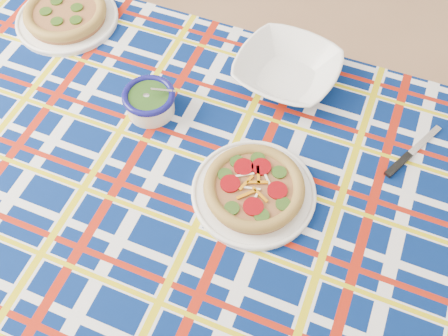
% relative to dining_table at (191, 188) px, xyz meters
% --- Properties ---
extents(floor, '(4.00, 4.00, 0.00)m').
position_rel_dining_table_xyz_m(floor, '(0.32, 0.32, -0.64)').
color(floor, '#9E7151').
rests_on(floor, ground).
extents(dining_table, '(1.66, 1.22, 0.71)m').
position_rel_dining_table_xyz_m(dining_table, '(0.00, 0.00, 0.00)').
color(dining_table, brown).
rests_on(dining_table, floor).
extents(tablecloth, '(1.70, 1.25, 0.10)m').
position_rel_dining_table_xyz_m(tablecloth, '(0.00, 0.00, 0.02)').
color(tablecloth, '#041953').
rests_on(tablecloth, dining_table).
extents(main_focaccia_plate, '(0.32, 0.32, 0.05)m').
position_rel_dining_table_xyz_m(main_focaccia_plate, '(0.15, -0.03, 0.10)').
color(main_focaccia_plate, brown).
rests_on(main_focaccia_plate, tablecloth).
extents(pesto_bowl, '(0.16, 0.16, 0.08)m').
position_rel_dining_table_xyz_m(pesto_bowl, '(-0.13, 0.16, 0.11)').
color(pesto_bowl, '#18360E').
rests_on(pesto_bowl, tablecloth).
extents(serving_bowl, '(0.32, 0.32, 0.06)m').
position_rel_dining_table_xyz_m(serving_bowl, '(0.18, 0.32, 0.10)').
color(serving_bowl, white).
rests_on(serving_bowl, tablecloth).
extents(second_focaccia_plate, '(0.31, 0.31, 0.05)m').
position_rel_dining_table_xyz_m(second_focaccia_plate, '(-0.44, 0.42, 0.10)').
color(second_focaccia_plate, brown).
rests_on(second_focaccia_plate, tablecloth).
extents(table_knife, '(0.14, 0.18, 0.01)m').
position_rel_dining_table_xyz_m(table_knife, '(0.52, 0.18, 0.08)').
color(table_knife, silver).
rests_on(table_knife, tablecloth).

